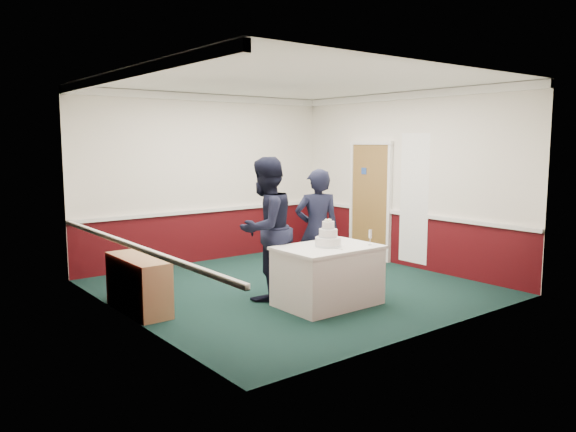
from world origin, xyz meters
TOP-DOWN VIEW (x-y plane):
  - ground at (0.00, 0.00)m, footprint 5.00×5.00m
  - room_shell at (0.08, 0.61)m, footprint 5.00×5.00m
  - sideboard at (-2.28, 0.31)m, footprint 0.41×1.20m
  - cake_table at (-0.18, -0.97)m, footprint 1.32×0.92m
  - wedding_cake at (-0.18, -0.97)m, footprint 0.35×0.35m
  - cake_knife at (-0.21, -1.17)m, footprint 0.02×0.22m
  - champagne_flute at (0.32, -1.25)m, footprint 0.05×0.05m
  - person_man at (-0.65, -0.22)m, footprint 1.12×0.98m
  - person_woman at (0.16, -0.35)m, footprint 0.77×0.68m

SIDE VIEW (x-z plane):
  - ground at x=0.00m, z-range 0.00..0.00m
  - sideboard at x=-2.28m, z-range 0.00..0.70m
  - cake_table at x=-0.18m, z-range 0.01..0.80m
  - cake_knife at x=-0.21m, z-range 0.79..0.79m
  - person_woman at x=0.16m, z-range 0.00..1.78m
  - wedding_cake at x=-0.18m, z-range 0.72..1.08m
  - champagne_flute at x=0.32m, z-range 0.83..1.03m
  - person_man at x=-0.65m, z-range 0.00..1.96m
  - room_shell at x=0.08m, z-range 0.47..3.47m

